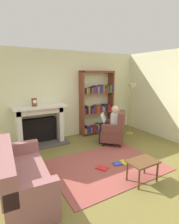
# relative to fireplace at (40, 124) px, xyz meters

# --- Properties ---
(ground) EXTENTS (14.00, 14.00, 0.00)m
(ground) POSITION_rel_fireplace_xyz_m (0.91, -2.30, -0.60)
(ground) COLOR olive
(back_wall) EXTENTS (5.60, 0.10, 2.70)m
(back_wall) POSITION_rel_fireplace_xyz_m (0.91, 0.25, 0.75)
(back_wall) COLOR beige
(back_wall) RESTS_ON ground
(side_wall_right) EXTENTS (0.10, 5.20, 2.70)m
(side_wall_right) POSITION_rel_fireplace_xyz_m (3.56, -1.05, 0.75)
(side_wall_right) COLOR beige
(side_wall_right) RESTS_ON ground
(area_rug) EXTENTS (2.40, 1.80, 0.01)m
(area_rug) POSITION_rel_fireplace_xyz_m (0.91, -2.00, -0.60)
(area_rug) COLOR #964740
(area_rug) RESTS_ON ground
(fireplace) EXTENTS (1.47, 0.64, 1.15)m
(fireplace) POSITION_rel_fireplace_xyz_m (0.00, 0.00, 0.00)
(fireplace) COLOR #4C4742
(fireplace) RESTS_ON ground
(mantel_clock) EXTENTS (0.14, 0.14, 0.22)m
(mantel_clock) POSITION_rel_fireplace_xyz_m (-0.14, -0.10, 0.65)
(mantel_clock) COLOR brown
(mantel_clock) RESTS_ON fireplace
(bookshelf) EXTENTS (1.20, 0.32, 2.10)m
(bookshelf) POSITION_rel_fireplace_xyz_m (1.97, 0.03, 0.38)
(bookshelf) COLOR brown
(bookshelf) RESTS_ON ground
(armchair_reading) EXTENTS (0.89, 0.89, 0.97)m
(armchair_reading) POSITION_rel_fireplace_xyz_m (1.87, -1.09, -0.18)
(armchair_reading) COLOR #331E14
(armchair_reading) RESTS_ON ground
(seated_reader) EXTENTS (0.58, 0.58, 1.14)m
(seated_reader) POSITION_rel_fireplace_xyz_m (1.78, -1.01, 0.02)
(seated_reader) COLOR silver
(seated_reader) RESTS_ON ground
(sofa_floral) EXTENTS (0.83, 1.74, 0.85)m
(sofa_floral) POSITION_rel_fireplace_xyz_m (-0.86, -2.07, -0.28)
(sofa_floral) COLOR #986060
(sofa_floral) RESTS_ON ground
(side_table) EXTENTS (0.56, 0.39, 0.42)m
(side_table) POSITION_rel_fireplace_xyz_m (1.16, -2.82, -0.25)
(side_table) COLOR brown
(side_table) RESTS_ON ground
(scattered_books) EXTENTS (0.81, 0.34, 0.03)m
(scattered_books) POSITION_rel_fireplace_xyz_m (1.07, -2.10, -0.58)
(scattered_books) COLOR #334CA5
(scattered_books) RESTS_ON area_rug
(floor_lamp) EXTENTS (0.32, 0.32, 1.70)m
(floor_lamp) POSITION_rel_fireplace_xyz_m (2.87, -0.62, 0.84)
(floor_lamp) COLOR #B7933F
(floor_lamp) RESTS_ON ground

